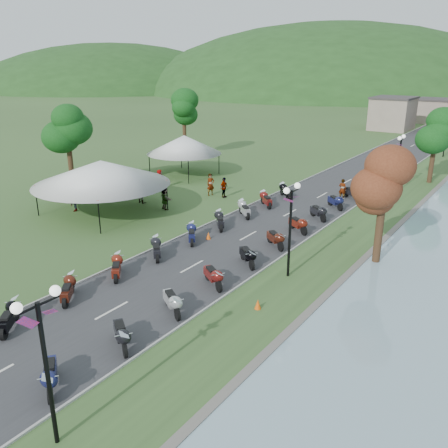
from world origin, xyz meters
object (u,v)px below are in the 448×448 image
Objects in this scene: pedestrian_c at (75,211)px; pedestrian_b at (142,203)px; streetlamp_near at (47,373)px; vendor_tent_main at (102,187)px; pedestrian_a at (211,195)px.

pedestrian_b is at bearing 116.62° from pedestrian_c.
pedestrian_b is at bearing 128.25° from streetlamp_near.
streetlamp_near is 2.87× the size of pedestrian_c.
pedestrian_c is (-2.07, -1.12, -2.00)m from vendor_tent_main.
pedestrian_a is at bearing 116.57° from streetlamp_near.
pedestrian_c is (-5.97, -9.55, 0.00)m from pedestrian_a.
pedestrian_c is at bearing -151.61° from vendor_tent_main.
streetlamp_near reaches higher than vendor_tent_main.
pedestrian_a reaches higher than pedestrian_c.
vendor_tent_main reaches higher than pedestrian_a.
pedestrian_c is at bearing 67.15° from pedestrian_b.
vendor_tent_main is 3.59× the size of pedestrian_a.
pedestrian_b is (0.57, 3.47, -2.00)m from vendor_tent_main.
pedestrian_a is at bearing 114.58° from pedestrian_c.
pedestrian_c is at bearing 140.00° from streetlamp_near.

